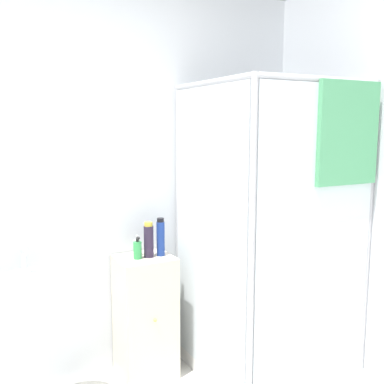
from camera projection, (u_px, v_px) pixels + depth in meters
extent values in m
cube|color=silver|center=(55.00, 186.00, 2.69)|extent=(6.40, 0.06, 2.50)
cube|color=white|center=(264.00, 360.00, 3.01)|extent=(0.89, 0.89, 0.09)
cylinder|color=#B2B2B7|center=(278.00, 214.00, 3.45)|extent=(0.04, 0.04, 1.87)
cylinder|color=#B2B2B7|center=(179.00, 225.00, 3.06)|extent=(0.04, 0.04, 1.87)
cylinder|color=#B2B2B7|center=(368.00, 238.00, 2.71)|extent=(0.04, 0.04, 1.87)
cylinder|color=#B2B2B7|center=(251.00, 257.00, 2.31)|extent=(0.04, 0.04, 1.87)
cylinder|color=#B2B2B7|center=(321.00, 79.00, 2.38)|extent=(0.85, 0.04, 0.04)
cylinder|color=#B2B2B7|center=(233.00, 90.00, 3.12)|extent=(0.85, 0.04, 0.04)
cylinder|color=#B2B2B7|center=(211.00, 82.00, 2.55)|extent=(0.04, 0.85, 0.04)
cylinder|color=#B2B2B7|center=(323.00, 88.00, 2.95)|extent=(0.04, 0.85, 0.04)
cube|color=silver|center=(316.00, 243.00, 2.50)|extent=(0.82, 0.01, 1.74)
cube|color=silver|center=(208.00, 235.00, 2.68)|extent=(0.01, 0.82, 1.74)
cylinder|color=#B7BABF|center=(261.00, 237.00, 3.33)|extent=(0.02, 0.02, 1.40)
cylinder|color=#B7BABF|center=(268.00, 139.00, 3.18)|extent=(0.07, 0.07, 0.04)
cube|color=#4C9966|center=(348.00, 133.00, 2.48)|extent=(0.43, 0.03, 0.57)
cube|color=beige|center=(145.00, 317.00, 2.87)|extent=(0.35, 0.30, 0.79)
sphere|color=gold|center=(155.00, 320.00, 2.73)|extent=(0.02, 0.02, 0.02)
cylinder|color=white|center=(34.00, 369.00, 2.37)|extent=(0.14, 0.14, 0.67)
cylinder|color=white|center=(30.00, 294.00, 2.31)|extent=(0.44, 0.44, 0.15)
cylinder|color=#B7BABF|center=(25.00, 260.00, 2.42)|extent=(0.02, 0.02, 0.13)
cube|color=#B7BABF|center=(25.00, 252.00, 2.39)|extent=(0.02, 0.07, 0.02)
cylinder|color=green|center=(137.00, 250.00, 2.77)|extent=(0.05, 0.05, 0.11)
cylinder|color=black|center=(137.00, 240.00, 2.76)|extent=(0.02, 0.02, 0.02)
cube|color=black|center=(138.00, 238.00, 2.75)|extent=(0.01, 0.03, 0.01)
cylinder|color=#281E33|center=(149.00, 242.00, 2.80)|extent=(0.06, 0.06, 0.20)
cylinder|color=gold|center=(148.00, 224.00, 2.78)|extent=(0.05, 0.05, 0.02)
cylinder|color=navy|center=(161.00, 239.00, 2.83)|extent=(0.05, 0.05, 0.22)
cylinder|color=black|center=(160.00, 220.00, 2.81)|extent=(0.04, 0.04, 0.02)
cylinder|color=white|center=(137.00, 248.00, 2.84)|extent=(0.04, 0.04, 0.10)
cylinder|color=silver|center=(137.00, 239.00, 2.83)|extent=(0.02, 0.02, 0.02)
cube|color=silver|center=(137.00, 236.00, 2.82)|extent=(0.01, 0.02, 0.01)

